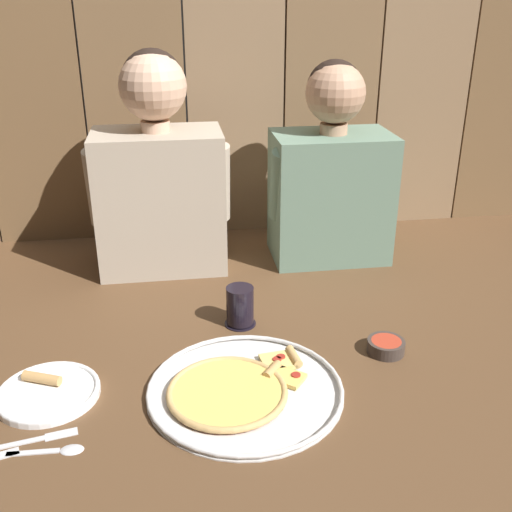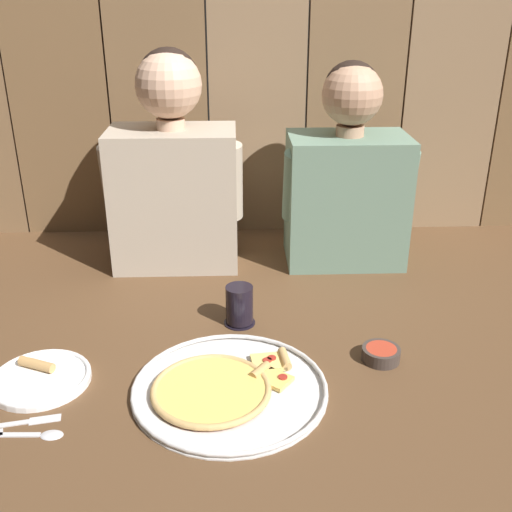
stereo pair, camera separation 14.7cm
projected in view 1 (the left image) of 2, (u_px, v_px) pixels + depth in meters
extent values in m
plane|color=brown|center=(274.00, 341.00, 1.46)|extent=(3.20, 3.20, 0.00)
cylinder|color=silver|center=(245.00, 391.00, 1.27)|extent=(0.41, 0.41, 0.01)
torus|color=silver|center=(245.00, 388.00, 1.27)|extent=(0.41, 0.41, 0.01)
cylinder|color=#B23823|center=(227.00, 394.00, 1.25)|extent=(0.24, 0.24, 0.00)
cylinder|color=#EFC660|center=(227.00, 392.00, 1.25)|extent=(0.23, 0.23, 0.01)
torus|color=tan|center=(227.00, 392.00, 1.25)|extent=(0.25, 0.25, 0.01)
cube|color=#EFC660|center=(287.00, 377.00, 1.30)|extent=(0.09, 0.09, 0.01)
cylinder|color=tan|center=(272.00, 370.00, 1.32)|extent=(0.05, 0.06, 0.02)
cylinder|color=#A3281E|center=(296.00, 375.00, 1.30)|extent=(0.02, 0.02, 0.00)
cube|color=#F4D170|center=(278.00, 361.00, 1.36)|extent=(0.08, 0.07, 0.01)
cylinder|color=tan|center=(294.00, 357.00, 1.37)|extent=(0.03, 0.07, 0.02)
cylinder|color=#A3281E|center=(281.00, 357.00, 1.36)|extent=(0.02, 0.02, 0.00)
cylinder|color=#A3281E|center=(277.00, 359.00, 1.35)|extent=(0.02, 0.02, 0.00)
cylinder|color=white|center=(49.00, 394.00, 1.26)|extent=(0.21, 0.21, 0.01)
torus|color=white|center=(48.00, 391.00, 1.26)|extent=(0.21, 0.21, 0.01)
cylinder|color=tan|center=(42.00, 378.00, 1.28)|extent=(0.09, 0.05, 0.02)
cylinder|color=black|center=(240.00, 323.00, 1.53)|extent=(0.08, 0.08, 0.01)
cylinder|color=black|center=(240.00, 305.00, 1.50)|extent=(0.07, 0.07, 0.10)
cylinder|color=#3D332D|center=(386.00, 346.00, 1.40)|extent=(0.09, 0.09, 0.03)
cylinder|color=#B23823|center=(386.00, 344.00, 1.40)|extent=(0.07, 0.07, 0.02)
cube|color=silver|center=(9.00, 453.00, 1.10)|extent=(0.04, 0.03, 0.01)
cube|color=silver|center=(18.00, 443.00, 1.13)|extent=(0.10, 0.03, 0.01)
cube|color=silver|center=(61.00, 434.00, 1.15)|extent=(0.06, 0.03, 0.00)
cube|color=silver|center=(33.00, 452.00, 1.11)|extent=(0.10, 0.02, 0.01)
ellipsoid|color=silver|center=(72.00, 448.00, 1.11)|extent=(0.04, 0.03, 0.01)
cube|color=#B2A38E|center=(161.00, 201.00, 1.77)|extent=(0.36, 0.22, 0.41)
cylinder|color=#DBAD8E|center=(155.00, 126.00, 1.68)|extent=(0.08, 0.08, 0.03)
sphere|color=#DBAD8E|center=(153.00, 86.00, 1.63)|extent=(0.18, 0.18, 0.18)
sphere|color=black|center=(152.00, 80.00, 1.64)|extent=(0.17, 0.17, 0.17)
cylinder|color=#B2A38E|center=(100.00, 188.00, 1.68)|extent=(0.08, 0.12, 0.23)
cylinder|color=#B2A38E|center=(217.00, 183.00, 1.73)|extent=(0.08, 0.11, 0.23)
cube|color=slate|center=(330.00, 197.00, 1.84)|extent=(0.35, 0.23, 0.38)
cylinder|color=tan|center=(334.00, 129.00, 1.75)|extent=(0.08, 0.08, 0.03)
sphere|color=tan|center=(336.00, 93.00, 1.71)|extent=(0.17, 0.17, 0.17)
sphere|color=black|center=(335.00, 88.00, 1.72)|extent=(0.16, 0.16, 0.16)
cylinder|color=slate|center=(283.00, 185.00, 1.76)|extent=(0.08, 0.13, 0.22)
cylinder|color=slate|center=(385.00, 180.00, 1.80)|extent=(0.08, 0.12, 0.22)
cube|color=brown|center=(21.00, 32.00, 1.77)|extent=(0.31, 0.03, 1.30)
cube|color=brown|center=(130.00, 31.00, 1.82)|extent=(0.31, 0.03, 1.30)
cube|color=#896A4B|center=(234.00, 30.00, 1.86)|extent=(0.31, 0.03, 1.30)
cube|color=brown|center=(334.00, 29.00, 1.90)|extent=(0.31, 0.03, 1.30)
cube|color=#87694A|center=(430.00, 28.00, 1.94)|extent=(0.31, 0.03, 1.30)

